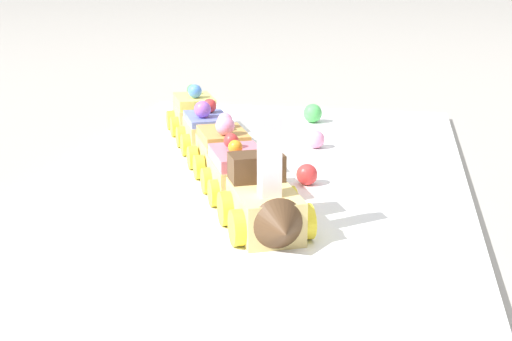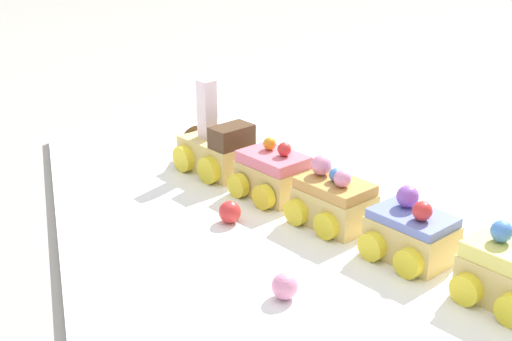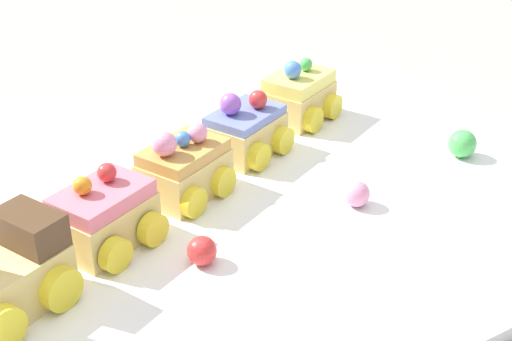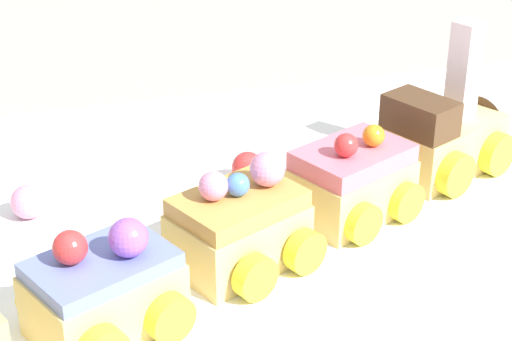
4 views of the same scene
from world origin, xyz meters
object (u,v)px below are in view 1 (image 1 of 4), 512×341
object	(u,v)px
cake_train_locomotive	(267,206)
cake_car_lemon	(194,114)
cake_car_blueberry	(207,132)
cake_car_strawberry	(240,175)
gumball_red	(307,174)
gumball_pink	(316,139)
cake_car_caramel	(223,151)
gumball_green	(313,113)

from	to	relation	value
cake_train_locomotive	cake_car_lemon	bearing A→B (deg)	-180.00
cake_train_locomotive	cake_car_blueberry	bearing A→B (deg)	-179.97
cake_car_strawberry	gumball_red	xyz separation A→B (m)	(-0.05, 0.06, -0.01)
cake_train_locomotive	cake_car_strawberry	world-z (taller)	cake_train_locomotive
gumball_pink	gumball_red	size ratio (longest dim) A/B	1.00
cake_car_caramel	cake_car_blueberry	world-z (taller)	cake_car_caramel
cake_car_lemon	gumball_pink	size ratio (longest dim) A/B	4.04
cake_car_caramel	gumball_red	world-z (taller)	cake_car_caramel
cake_car_caramel	gumball_green	distance (m)	0.28
gumball_pink	gumball_green	xyz separation A→B (m)	(-0.15, -0.02, 0.00)
cake_car_blueberry	cake_car_lemon	distance (m)	0.10
cake_car_caramel	cake_car_lemon	bearing A→B (deg)	-179.95
cake_train_locomotive	gumball_red	world-z (taller)	cake_train_locomotive
gumball_green	cake_car_lemon	bearing A→B (deg)	-60.70
cake_car_caramel	cake_car_blueberry	distance (m)	0.10
cake_train_locomotive	cake_car_lemon	distance (m)	0.40
cake_train_locomotive	cake_car_strawberry	bearing A→B (deg)	-179.92
cake_car_lemon	gumball_red	size ratio (longest dim) A/B	4.04
cake_car_strawberry	cake_car_blueberry	xyz separation A→B (m)	(-0.18, -0.08, -0.00)
cake_car_strawberry	gumball_green	world-z (taller)	cake_car_strawberry
cake_car_caramel	cake_car_lemon	xyz separation A→B (m)	(-0.18, -0.09, 0.00)
cake_car_blueberry	gumball_red	bearing A→B (deg)	25.10
gumball_red	cake_train_locomotive	bearing A→B (deg)	-6.80
cake_car_lemon	gumball_pink	distance (m)	0.19
cake_car_caramel	gumball_pink	bearing A→B (deg)	118.02
cake_train_locomotive	gumball_green	bearing A→B (deg)	156.40
cake_car_blueberry	cake_car_caramel	bearing A→B (deg)	0.18
cake_train_locomotive	cake_car_lemon	world-z (taller)	cake_train_locomotive
cake_car_lemon	gumball_red	bearing A→B (deg)	16.34
cake_car_lemon	cake_car_caramel	bearing A→B (deg)	0.05
cake_car_blueberry	cake_car_strawberry	bearing A→B (deg)	0.00
cake_car_blueberry	gumball_green	xyz separation A→B (m)	(-0.18, 0.12, -0.01)
cake_car_strawberry	cake_car_lemon	distance (m)	0.30
cake_car_blueberry	gumball_pink	xyz separation A→B (m)	(-0.03, 0.14, -0.01)
cake_train_locomotive	gumball_pink	world-z (taller)	cake_train_locomotive
cake_car_blueberry	gumball_green	distance (m)	0.22
cake_car_caramel	gumball_red	size ratio (longest dim) A/B	4.04
gumball_green	gumball_pink	bearing A→B (deg)	8.17
cake_car_strawberry	cake_car_blueberry	size ratio (longest dim) A/B	1.00
cake_train_locomotive	cake_car_strawberry	size ratio (longest dim) A/B	1.32
gumball_pink	cake_car_caramel	bearing A→B (deg)	-37.00
cake_train_locomotive	gumball_pink	xyz separation A→B (m)	(-0.31, 0.01, -0.02)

